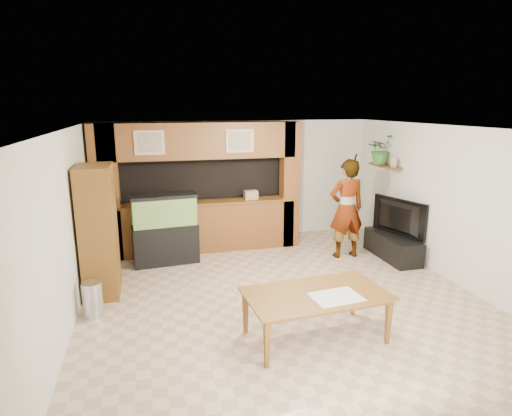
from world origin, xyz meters
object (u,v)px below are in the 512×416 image
object	(u,v)px
dining_table	(317,317)
person	(347,209)
aquarium	(165,230)
pantry_cabinet	(99,231)
television	(395,218)

from	to	relation	value
dining_table	person	bearing A→B (deg)	53.76
aquarium	dining_table	bearing A→B (deg)	-67.43
pantry_cabinet	aquarium	world-z (taller)	pantry_cabinet
television	person	xyz separation A→B (m)	(-0.87, 0.30, 0.16)
person	dining_table	xyz separation A→B (m)	(-1.72, -2.76, -0.65)
aquarium	dining_table	size ratio (longest dim) A/B	0.74
pantry_cabinet	television	xyz separation A→B (m)	(5.35, 0.30, -0.21)
television	pantry_cabinet	bearing A→B (deg)	75.78
pantry_cabinet	aquarium	xyz separation A→B (m)	(1.04, 1.11, -0.38)
aquarium	dining_table	distance (m)	3.70
person	dining_table	world-z (taller)	person
television	dining_table	world-z (taller)	television
pantry_cabinet	aquarium	bearing A→B (deg)	46.68
person	dining_table	bearing A→B (deg)	57.12
person	television	bearing A→B (deg)	160.03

